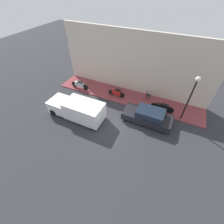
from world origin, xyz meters
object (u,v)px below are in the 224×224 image
Objects in this scene: delivery_van at (77,109)px; parked_car at (148,116)px; motorcycle_black at (162,107)px; motorcycle_red at (117,93)px; streetlamp at (193,91)px; cafe_chair at (148,95)px; scooter_silver at (80,85)px.

parked_car is at bearing -71.18° from delivery_van.
delivery_van reaches higher than motorcycle_black.
parked_car reaches higher than motorcycle_black.
delivery_van is 4.65m from motorcycle_red.
streetlamp is 4.59m from cafe_chair.
delivery_van is 2.89× the size of motorcycle_red.
scooter_silver is at bearing 88.94° from streetlamp.
motorcycle_red is 7.08m from streetlamp.
parked_car is 1.97× the size of scooter_silver.
cafe_chair is (1.24, 1.73, 0.03)m from motorcycle_black.
parked_car is 3.96m from streetlamp.
streetlamp is 4.96× the size of cafe_chair.
motorcycle_red is 0.83× the size of motorcycle_black.
scooter_silver is (-0.12, 9.13, 0.02)m from motorcycle_black.
delivery_van is 4.44m from scooter_silver.
scooter_silver is at bearing 95.20° from motorcycle_red.
delivery_van reaches higher than scooter_silver.
motorcycle_red is at bearing 61.01° from parked_car.
delivery_van is 7.24m from cafe_chair.
streetlamp reaches higher than motorcycle_black.
parked_car is 0.99× the size of streetlamp.
streetlamp is at bearing -91.06° from scooter_silver.
parked_car is 2.34× the size of motorcycle_red.
motorcycle_red is 0.84× the size of scooter_silver.
delivery_van reaches higher than cafe_chair.
streetlamp is (-0.32, -1.78, 2.55)m from motorcycle_black.
motorcycle_red reaches higher than motorcycle_black.
scooter_silver is at bearing 90.73° from motorcycle_black.
motorcycle_black is (-0.28, -4.80, -0.00)m from motorcycle_red.
motorcycle_black is 9.13m from scooter_silver.
delivery_van is 7.87m from motorcycle_black.
cafe_chair is at bearing 66.05° from streetlamp.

